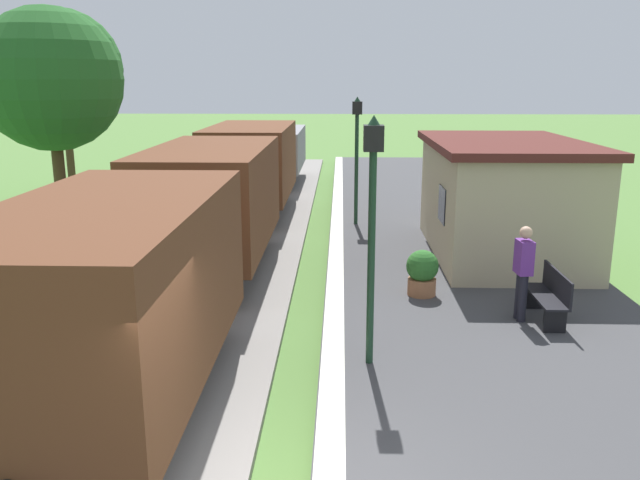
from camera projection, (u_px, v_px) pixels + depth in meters
freight_train at (232, 187)px, 17.30m from camera, size 2.50×26.00×2.72m
station_hut at (502, 197)px, 15.65m from camera, size 3.50×5.80×2.78m
bench_near_hut at (549, 295)px, 11.48m from camera, size 0.42×1.50×0.91m
bench_down_platform at (461, 203)px, 19.92m from camera, size 0.42×1.50×0.91m
person_waiting at (523, 269)px, 11.38m from camera, size 0.27×0.40×1.71m
potted_planter at (422, 272)px, 12.83m from camera, size 0.64×0.64×0.92m
lamp_post_near at (372, 197)px, 9.25m from camera, size 0.28×0.28×3.70m
lamp_post_far at (357, 137)px, 18.66m from camera, size 0.28×0.28×3.70m
tree_trackside_far at (50, 80)px, 15.09m from camera, size 3.32×3.32×6.08m
tree_field_left at (62, 69)px, 23.36m from camera, size 4.28×4.28×6.91m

